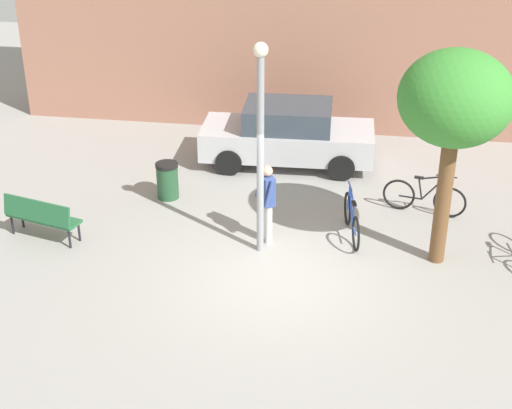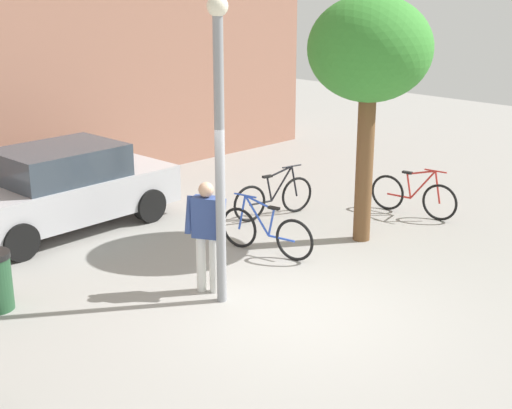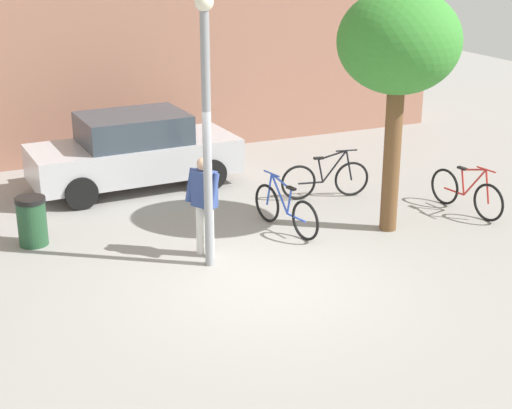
% 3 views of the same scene
% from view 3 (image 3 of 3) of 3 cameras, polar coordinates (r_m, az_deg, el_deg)
% --- Properties ---
extents(ground_plane, '(36.00, 36.00, 0.00)m').
position_cam_3_polar(ground_plane, '(11.85, 0.57, -5.66)').
color(ground_plane, gray).
extents(lamppost, '(0.28, 0.28, 4.22)m').
position_cam_3_polar(lamppost, '(11.65, -3.67, 6.66)').
color(lamppost, gray).
rests_on(lamppost, ground_plane).
extents(person_by_lamppost, '(0.49, 0.63, 1.67)m').
position_cam_3_polar(person_by_lamppost, '(12.44, -3.84, 0.35)').
color(person_by_lamppost, white).
rests_on(person_by_lamppost, ground_plane).
extents(plaza_tree, '(2.06, 2.06, 4.20)m').
position_cam_3_polar(plaza_tree, '(13.23, 10.47, 11.48)').
color(plaza_tree, brown).
rests_on(plaza_tree, ground_plane).
extents(bicycle_blue, '(0.41, 1.78, 0.97)m').
position_cam_3_polar(bicycle_blue, '(13.67, 2.17, -0.40)').
color(bicycle_blue, black).
rests_on(bicycle_blue, ground_plane).
extents(bicycle_red, '(0.30, 1.80, 0.97)m').
position_cam_3_polar(bicycle_red, '(15.07, 15.24, 0.82)').
color(bicycle_red, black).
rests_on(bicycle_red, ground_plane).
extents(bicycle_black, '(1.78, 0.42, 0.97)m').
position_cam_3_polar(bicycle_black, '(15.41, 5.15, 1.86)').
color(bicycle_black, black).
rests_on(bicycle_black, ground_plane).
extents(parked_car_silver, '(4.26, 1.95, 1.55)m').
position_cam_3_polar(parked_car_silver, '(16.07, -8.95, 3.91)').
color(parked_car_silver, '#B7B7BC').
rests_on(parked_car_silver, ground_plane).
extents(trash_bin, '(0.51, 0.51, 0.84)m').
position_cam_3_polar(trash_bin, '(13.56, -16.17, -1.18)').
color(trash_bin, '#234C2D').
rests_on(trash_bin, ground_plane).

